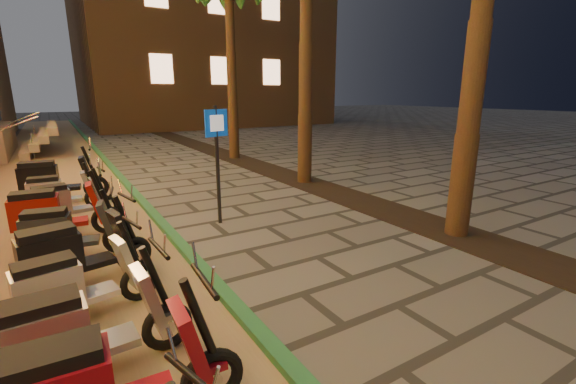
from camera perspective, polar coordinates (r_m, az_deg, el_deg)
ground at (r=4.11m, az=16.43°, el=-24.05°), size 120.00×120.00×0.00m
parking_strip at (r=12.32m, az=-31.16°, el=0.58°), size 3.40×60.00×0.01m
green_curb at (r=12.42m, az=-23.38°, el=1.80°), size 0.18×60.00×0.10m
planting_strip at (r=9.67m, az=9.07°, el=-0.76°), size 1.20×40.00×0.02m
pedestrian_sign at (r=7.49m, az=-10.46°, el=6.30°), size 0.49×0.16×2.29m
scooter_6 at (r=4.02m, az=-28.76°, el=-17.63°), size 1.63×0.57×1.15m
scooter_7 at (r=4.98m, az=-29.30°, el=-11.86°), size 1.53×0.67×1.07m
scooter_8 at (r=5.80m, az=-29.32°, el=-7.81°), size 1.65×0.74×1.16m
scooter_9 at (r=6.81m, az=-30.14°, el=-5.06°), size 1.54×0.68×1.08m
scooter_10 at (r=7.76m, az=-31.41°, el=-2.60°), size 1.72×0.61×1.21m
scooter_11 at (r=8.64m, az=-30.12°, el=-1.27°), size 1.53×0.59×1.07m
scooter_12 at (r=9.59m, az=-30.96°, el=-0.01°), size 1.51×0.53×1.06m
scooter_13 at (r=10.54m, az=-31.45°, el=1.64°), size 1.85×0.72×1.30m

